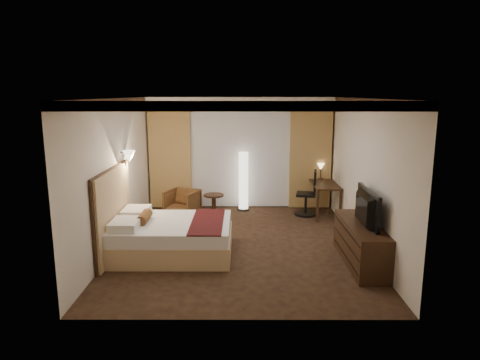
{
  "coord_description": "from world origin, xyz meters",
  "views": [
    {
      "loc": [
        0.02,
        -7.64,
        2.78
      ],
      "look_at": [
        0.0,
        0.4,
        1.15
      ],
      "focal_mm": 32.0,
      "sensor_mm": 36.0,
      "label": 1
    }
  ],
  "objects_px": {
    "floor_lamp": "(243,181)",
    "side_table": "(214,205)",
    "office_chair": "(306,193)",
    "dresser": "(361,244)",
    "bed": "(173,237)",
    "television": "(361,204)",
    "desk": "(324,199)",
    "armchair": "(182,202)"
  },
  "relations": [
    {
      "from": "dresser",
      "to": "office_chair",
      "type": "bearing_deg",
      "value": 99.3
    },
    {
      "from": "bed",
      "to": "side_table",
      "type": "bearing_deg",
      "value": 76.59
    },
    {
      "from": "desk",
      "to": "armchair",
      "type": "bearing_deg",
      "value": -176.96
    },
    {
      "from": "office_chair",
      "to": "dresser",
      "type": "height_order",
      "value": "office_chair"
    },
    {
      "from": "dresser",
      "to": "floor_lamp",
      "type": "bearing_deg",
      "value": 119.89
    },
    {
      "from": "bed",
      "to": "side_table",
      "type": "xyz_separation_m",
      "value": [
        0.57,
        2.38,
        -0.04
      ]
    },
    {
      "from": "dresser",
      "to": "armchair",
      "type": "bearing_deg",
      "value": 140.15
    },
    {
      "from": "television",
      "to": "floor_lamp",
      "type": "bearing_deg",
      "value": 30.05
    },
    {
      "from": "office_chair",
      "to": "dresser",
      "type": "distance_m",
      "value": 2.95
    },
    {
      "from": "side_table",
      "to": "dresser",
      "type": "bearing_deg",
      "value": -47.3
    },
    {
      "from": "bed",
      "to": "floor_lamp",
      "type": "distance_m",
      "value": 3.18
    },
    {
      "from": "armchair",
      "to": "office_chair",
      "type": "xyz_separation_m",
      "value": [
        2.85,
        0.12,
        0.19
      ]
    },
    {
      "from": "armchair",
      "to": "dresser",
      "type": "xyz_separation_m",
      "value": [
        3.33,
        -2.78,
        0.0
      ]
    },
    {
      "from": "floor_lamp",
      "to": "desk",
      "type": "xyz_separation_m",
      "value": [
        1.87,
        -0.39,
        -0.34
      ]
    },
    {
      "from": "side_table",
      "to": "desk",
      "type": "height_order",
      "value": "desk"
    },
    {
      "from": "floor_lamp",
      "to": "desk",
      "type": "distance_m",
      "value": 1.94
    },
    {
      "from": "side_table",
      "to": "office_chair",
      "type": "bearing_deg",
      "value": 2.06
    },
    {
      "from": "desk",
      "to": "office_chair",
      "type": "xyz_separation_m",
      "value": [
        -0.43,
        -0.05,
        0.16
      ]
    },
    {
      "from": "desk",
      "to": "dresser",
      "type": "distance_m",
      "value": 2.95
    },
    {
      "from": "floor_lamp",
      "to": "armchair",
      "type": "bearing_deg",
      "value": -158.24
    },
    {
      "from": "bed",
      "to": "armchair",
      "type": "distance_m",
      "value": 2.34
    },
    {
      "from": "bed",
      "to": "television",
      "type": "height_order",
      "value": "television"
    },
    {
      "from": "desk",
      "to": "television",
      "type": "relative_size",
      "value": 1.14
    },
    {
      "from": "armchair",
      "to": "dresser",
      "type": "bearing_deg",
      "value": -17.99
    },
    {
      "from": "desk",
      "to": "office_chair",
      "type": "height_order",
      "value": "office_chair"
    },
    {
      "from": "dresser",
      "to": "television",
      "type": "height_order",
      "value": "television"
    },
    {
      "from": "armchair",
      "to": "television",
      "type": "xyz_separation_m",
      "value": [
        3.3,
        -2.78,
        0.68
      ]
    },
    {
      "from": "dresser",
      "to": "television",
      "type": "xyz_separation_m",
      "value": [
        -0.03,
        0.0,
        0.68
      ]
    },
    {
      "from": "side_table",
      "to": "dresser",
      "type": "distance_m",
      "value": 3.85
    },
    {
      "from": "floor_lamp",
      "to": "office_chair",
      "type": "relative_size",
      "value": 1.34
    },
    {
      "from": "floor_lamp",
      "to": "side_table",
      "type": "bearing_deg",
      "value": -143.16
    },
    {
      "from": "dresser",
      "to": "desk",
      "type": "bearing_deg",
      "value": 90.97
    },
    {
      "from": "desk",
      "to": "dresser",
      "type": "bearing_deg",
      "value": -89.03
    },
    {
      "from": "office_chair",
      "to": "bed",
      "type": "bearing_deg",
      "value": -126.71
    },
    {
      "from": "dresser",
      "to": "side_table",
      "type": "bearing_deg",
      "value": 132.7
    },
    {
      "from": "side_table",
      "to": "dresser",
      "type": "xyz_separation_m",
      "value": [
        2.61,
        -2.83,
        0.09
      ]
    },
    {
      "from": "television",
      "to": "bed",
      "type": "bearing_deg",
      "value": 82.46
    },
    {
      "from": "floor_lamp",
      "to": "desk",
      "type": "height_order",
      "value": "floor_lamp"
    },
    {
      "from": "bed",
      "to": "floor_lamp",
      "type": "relative_size",
      "value": 1.42
    },
    {
      "from": "floor_lamp",
      "to": "office_chair",
      "type": "height_order",
      "value": "floor_lamp"
    },
    {
      "from": "side_table",
      "to": "television",
      "type": "relative_size",
      "value": 0.44
    },
    {
      "from": "floor_lamp",
      "to": "desk",
      "type": "bearing_deg",
      "value": -11.72
    }
  ]
}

